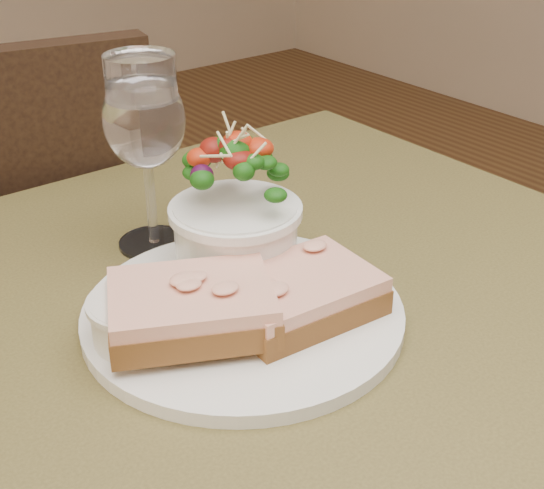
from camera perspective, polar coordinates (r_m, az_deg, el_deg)
cafe_table at (r=0.69m, az=0.85°, el=-13.58°), size 0.80×0.80×0.75m
chair_far at (r=1.33m, az=-18.62°, el=-10.92°), size 0.49×0.49×0.90m
dinner_plate at (r=0.63m, az=-2.19°, el=-5.19°), size 0.27×0.27×0.01m
sandwich_front at (r=0.62m, az=2.04°, el=-3.74°), size 0.13×0.10×0.03m
sandwich_back at (r=0.59m, az=-6.07°, el=-4.74°), size 0.16×0.14×0.03m
ramekin at (r=0.59m, az=-10.00°, el=-5.38°), size 0.07×0.07×0.04m
salad_bowl at (r=0.66m, az=-2.78°, el=2.82°), size 0.11×0.11×0.13m
garnish at (r=0.65m, az=-11.57°, el=-3.75°), size 0.05×0.04×0.02m
wine_glass at (r=0.71m, az=-9.57°, el=8.79°), size 0.08×0.08×0.18m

